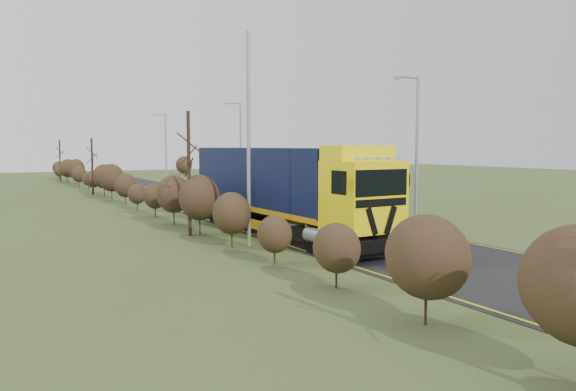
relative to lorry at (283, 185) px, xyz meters
The scene contains 14 objects.
ground 3.94m from the lorry, 34.82° to the right, with size 160.00×160.00×0.00m, color #3E4F22.
road 8.97m from the lorry, 73.06° to the left, with size 8.00×120.00×0.02m, color black.
layby 20.51m from the lorry, 63.72° to the left, with size 6.00×18.00×0.02m, color #2A2826.
lane_markings 8.69m from the lorry, 72.45° to the left, with size 7.52×116.00×0.01m.
hedgerow 7.12m from the lorry, 119.54° to the left, with size 2.24×102.04×6.05m.
lorry is the anchor object (origin of this frame).
car_red_hatchback 19.27m from the lorry, 60.24° to the left, with size 1.37×3.41×1.16m, color maroon.
car_blue_sedan 22.96m from the lorry, 66.91° to the left, with size 1.61×4.61×1.52m, color #0A1637.
streetlight_near 7.87m from the lorry, ahead, with size 1.73×0.18×8.09m.
streetlight_mid 22.98m from the lorry, 71.13° to the left, with size 1.76×0.18×8.21m.
streetlight_far 44.50m from the lorry, 80.51° to the left, with size 1.78×0.18×8.32m.
left_pole 3.88m from the lorry, 146.17° to the right, with size 0.16×0.16×9.25m, color gray.
speed_sign 12.67m from the lorry, 50.09° to the left, with size 0.64×0.10×2.33m.
warning_board 26.73m from the lorry, 71.91° to the left, with size 0.80×0.11×2.10m.
Camera 1 is at (-15.47, -22.07, 4.37)m, focal length 35.00 mm.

